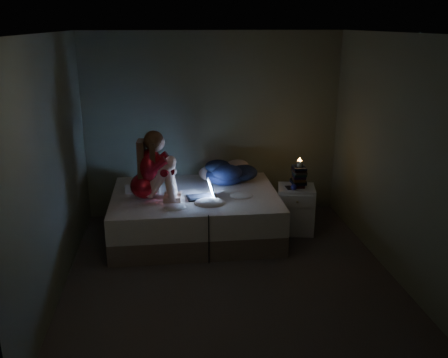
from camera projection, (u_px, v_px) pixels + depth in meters
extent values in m
cube|color=#362E2B|center=(230.00, 275.00, 5.43)|extent=(3.60, 3.80, 0.02)
cube|color=silver|center=(231.00, 32.00, 4.62)|extent=(3.60, 3.80, 0.02)
cube|color=#5A644D|center=(213.00, 126.00, 6.83)|extent=(3.60, 0.02, 2.60)
cube|color=#5A644D|center=(267.00, 242.00, 3.22)|extent=(3.60, 0.02, 2.60)
cube|color=#5A644D|center=(51.00, 169.00, 4.83)|extent=(0.02, 3.80, 2.60)
cube|color=#5A644D|center=(396.00, 158.00, 5.22)|extent=(0.02, 3.80, 2.60)
cube|color=silver|center=(143.00, 185.00, 6.38)|extent=(0.44, 0.31, 0.13)
cube|color=white|center=(296.00, 209.00, 6.45)|extent=(0.55, 0.51, 0.63)
cylinder|color=beige|center=(299.00, 164.00, 6.28)|extent=(0.07, 0.07, 0.08)
cube|color=black|center=(290.00, 188.00, 6.29)|extent=(0.10, 0.15, 0.01)
sphere|color=navy|center=(296.00, 187.00, 6.22)|extent=(0.08, 0.08, 0.08)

